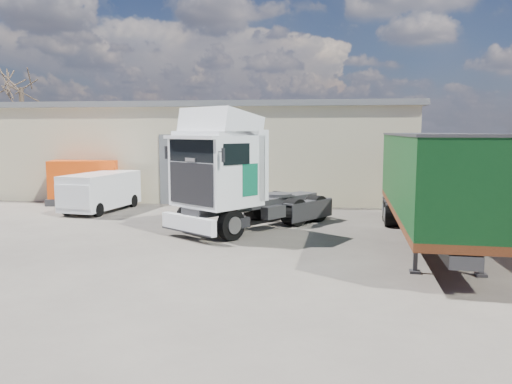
# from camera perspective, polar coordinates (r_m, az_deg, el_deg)

# --- Properties ---
(ground) EXTENTS (120.00, 120.00, 0.00)m
(ground) POSITION_cam_1_polar(r_m,az_deg,el_deg) (15.95, -8.72, -6.75)
(ground) COLOR #282420
(ground) RESTS_ON ground
(warehouse) EXTENTS (30.60, 12.60, 5.42)m
(warehouse) POSITION_cam_1_polar(r_m,az_deg,el_deg) (32.59, -10.87, 4.89)
(warehouse) COLOR beige
(warehouse) RESTS_ON ground
(brick_boundary_wall) EXTENTS (0.35, 26.00, 2.50)m
(brick_boundary_wall) POSITION_cam_1_polar(r_m,az_deg,el_deg) (22.12, 26.35, -0.29)
(brick_boundary_wall) COLOR brown
(brick_boundary_wall) RESTS_ON ground
(bare_tree) EXTENTS (4.00, 4.00, 9.60)m
(bare_tree) POSITION_cam_1_polar(r_m,az_deg,el_deg) (41.68, -25.35, 12.02)
(bare_tree) COLOR #382B21
(bare_tree) RESTS_ON ground
(tractor_unit) EXTENTS (5.99, 6.99, 4.61)m
(tractor_unit) POSITION_cam_1_polar(r_m,az_deg,el_deg) (18.74, -2.53, 1.36)
(tractor_unit) COLOR black
(tractor_unit) RESTS_ON ground
(box_trailer) EXTENTS (2.87, 11.21, 3.70)m
(box_trailer) POSITION_cam_1_polar(r_m,az_deg,el_deg) (17.37, 19.24, 1.59)
(box_trailer) COLOR #2D2D30
(box_trailer) RESTS_ON ground
(panel_van) EXTENTS (2.38, 4.60, 1.80)m
(panel_van) POSITION_cam_1_polar(r_m,az_deg,el_deg) (24.60, -17.52, 0.01)
(panel_van) COLOR black
(panel_van) RESTS_ON ground
(orange_skip) EXTENTS (4.07, 3.08, 2.27)m
(orange_skip) POSITION_cam_1_polar(r_m,az_deg,el_deg) (27.77, -18.84, 0.84)
(orange_skip) COLOR #2D2D30
(orange_skip) RESTS_ON ground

